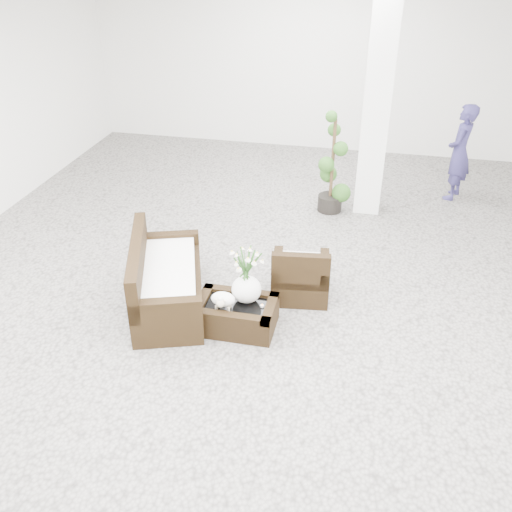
% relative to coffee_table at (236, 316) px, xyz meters
% --- Properties ---
extents(ground, '(11.00, 11.00, 0.00)m').
position_rel_coffee_table_xyz_m(ground, '(0.10, 0.70, -0.16)').
color(ground, gray).
rests_on(ground, ground).
extents(column, '(0.40, 0.40, 3.50)m').
position_rel_coffee_table_xyz_m(column, '(1.30, 3.50, 1.59)').
color(column, white).
rests_on(column, ground).
extents(coffee_table, '(0.90, 0.60, 0.31)m').
position_rel_coffee_table_xyz_m(coffee_table, '(0.00, 0.00, 0.00)').
color(coffee_table, black).
rests_on(coffee_table, ground).
extents(sheep_figurine, '(0.28, 0.23, 0.21)m').
position_rel_coffee_table_xyz_m(sheep_figurine, '(-0.12, -0.10, 0.26)').
color(sheep_figurine, white).
rests_on(sheep_figurine, coffee_table).
extents(planter_narcissus, '(0.44, 0.44, 0.80)m').
position_rel_coffee_table_xyz_m(planter_narcissus, '(0.10, 0.10, 0.56)').
color(planter_narcissus, white).
rests_on(planter_narcissus, coffee_table).
extents(tealight, '(0.04, 0.04, 0.03)m').
position_rel_coffee_table_xyz_m(tealight, '(0.30, 0.02, 0.17)').
color(tealight, white).
rests_on(tealight, coffee_table).
extents(armchair, '(0.77, 0.75, 0.74)m').
position_rel_coffee_table_xyz_m(armchair, '(0.62, 0.82, 0.21)').
color(armchair, black).
rests_on(armchair, ground).
extents(loveseat, '(1.28, 1.81, 0.88)m').
position_rel_coffee_table_xyz_m(loveseat, '(-0.90, 0.24, 0.28)').
color(loveseat, black).
rests_on(loveseat, ground).
extents(topiary, '(0.43, 0.43, 1.61)m').
position_rel_coffee_table_xyz_m(topiary, '(0.72, 3.31, 0.65)').
color(topiary, '#264E19').
rests_on(topiary, ground).
extents(shopper, '(0.55, 0.67, 1.59)m').
position_rel_coffee_table_xyz_m(shopper, '(2.69, 4.26, 0.64)').
color(shopper, navy).
rests_on(shopper, ground).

